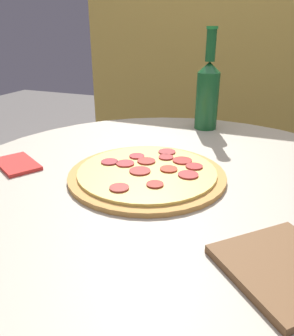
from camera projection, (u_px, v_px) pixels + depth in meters
table at (172, 251)px, 0.76m from camera, size 0.99×0.99×0.73m
fence_panel at (237, 98)px, 1.50m from camera, size 1.49×0.04×1.43m
pizza at (147, 173)px, 0.68m from camera, size 0.33×0.33×0.02m
beer_bottle at (208, 92)px, 0.97m from camera, size 0.07×0.07×0.29m
napkin at (17, 164)px, 0.74m from camera, size 0.14×0.12×0.01m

